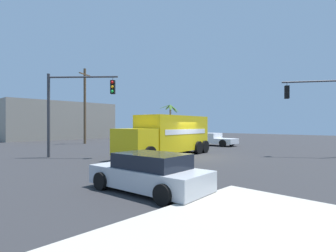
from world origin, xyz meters
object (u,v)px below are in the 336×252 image
object	(u,v)px
traffic_light_primary	(71,102)
vending_machine_red	(192,134)
delivery_truck	(169,135)
pickup_white	(213,139)
palm_tree_far	(170,116)
utility_pole	(85,105)
sedan_silver	(149,173)
traffic_light_secondary	(322,105)

from	to	relation	value
traffic_light_primary	vending_machine_red	world-z (taller)	traffic_light_primary
delivery_truck	pickup_white	size ratio (longest dim) A/B	1.64
delivery_truck	palm_tree_far	size ratio (longest dim) A/B	1.71
delivery_truck	palm_tree_far	xyz separation A→B (m)	(12.85, 12.15, 1.98)
palm_tree_far	traffic_light_primary	bearing A→B (deg)	-156.49
pickup_white	utility_pole	size ratio (longest dim) A/B	0.58
utility_pole	sedan_silver	bearing A→B (deg)	-112.74
traffic_light_secondary	vending_machine_red	xyz separation A→B (m)	(7.80, 18.14, -2.66)
delivery_truck	traffic_light_secondary	distance (m)	11.21
sedan_silver	delivery_truck	bearing A→B (deg)	40.52
sedan_silver	palm_tree_far	bearing A→B (deg)	42.33
delivery_truck	utility_pole	world-z (taller)	utility_pole
traffic_light_primary	utility_pole	bearing A→B (deg)	58.51
utility_pole	palm_tree_far	bearing A→B (deg)	-18.16
sedan_silver	utility_pole	world-z (taller)	utility_pole
traffic_light_secondary	utility_pole	world-z (taller)	utility_pole
sedan_silver	vending_machine_red	world-z (taller)	vending_machine_red
traffic_light_primary	sedan_silver	xyz separation A→B (m)	(-2.28, -10.83, -3.29)
vending_machine_red	utility_pole	size ratio (longest dim) A/B	0.20
traffic_light_secondary	vending_machine_red	bearing A→B (deg)	66.74
vending_machine_red	sedan_silver	bearing A→B (deg)	-144.10
traffic_light_secondary	utility_pole	xyz separation A→B (m)	(-5.55, 24.17, 1.00)
delivery_truck	pickup_white	bearing A→B (deg)	16.81
delivery_truck	traffic_light_primary	world-z (taller)	traffic_light_primary
traffic_light_primary	palm_tree_far	distance (m)	20.06
traffic_light_secondary	sedan_silver	size ratio (longest dim) A/B	1.27
sedan_silver	vending_machine_red	distance (m)	28.13
delivery_truck	traffic_light_primary	xyz separation A→B (m)	(-5.54, 4.15, 2.38)
traffic_light_secondary	traffic_light_primary	bearing A→B (deg)	135.51
utility_pole	vending_machine_red	bearing A→B (deg)	-24.30
traffic_light_secondary	vending_machine_red	size ratio (longest dim) A/B	3.06
pickup_white	vending_machine_red	size ratio (longest dim) A/B	2.87
traffic_light_primary	pickup_white	xyz separation A→B (m)	(15.83, -1.04, -3.20)
delivery_truck	pickup_white	xyz separation A→B (m)	(10.29, 3.11, -0.82)
delivery_truck	vending_machine_red	xyz separation A→B (m)	(14.96, 9.81, -0.48)
delivery_truck	palm_tree_far	bearing A→B (deg)	43.38
delivery_truck	sedan_silver	xyz separation A→B (m)	(-7.82, -6.68, -0.92)
traffic_light_primary	utility_pole	xyz separation A→B (m)	(7.16, 11.69, 0.80)
traffic_light_primary	palm_tree_far	bearing A→B (deg)	23.51
delivery_truck	vending_machine_red	distance (m)	17.90
traffic_light_secondary	pickup_white	distance (m)	12.24
delivery_truck	vending_machine_red	world-z (taller)	delivery_truck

